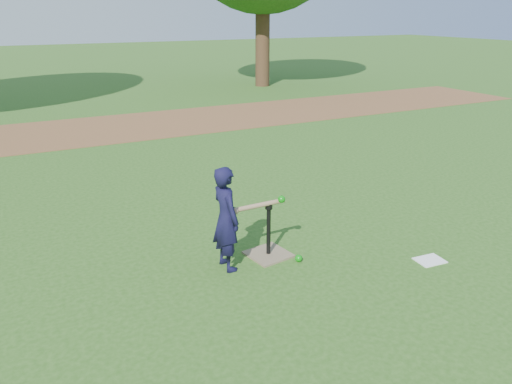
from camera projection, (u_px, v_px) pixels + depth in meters
name	position (u px, v px, depth m)	size (l,w,h in m)	color
ground	(249.00, 275.00, 5.13)	(80.00, 80.00, 0.00)	#285116
dirt_strip	(103.00, 129.00, 11.39)	(24.00, 3.00, 0.01)	brown
child	(226.00, 219.00, 5.10)	(0.41, 0.27, 1.11)	black
wiffle_ball_ground	(299.00, 258.00, 5.38)	(0.08, 0.08, 0.08)	#0B830E
clipboard	(430.00, 260.00, 5.41)	(0.30, 0.23, 0.01)	white
batting_tee	(268.00, 246.00, 5.50)	(0.49, 0.49, 0.61)	#7E6B50
swing_action	(262.00, 205.00, 5.25)	(0.63, 0.13, 0.12)	#A37E5F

